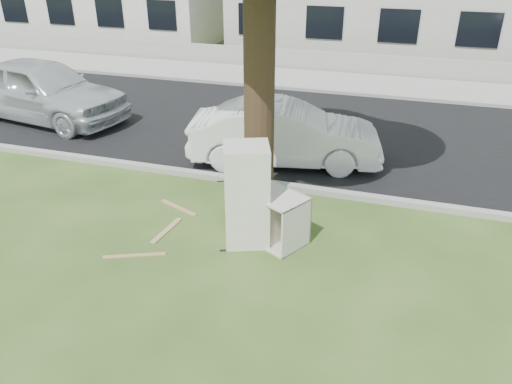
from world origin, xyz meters
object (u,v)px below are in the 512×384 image
(cabinet, at_px, (272,216))
(car_left, at_px, (43,90))
(fridge, at_px, (247,195))
(car_center, at_px, (285,134))

(cabinet, bearing_deg, car_left, -179.64)
(fridge, relative_size, car_left, 0.35)
(car_left, bearing_deg, fridge, -111.38)
(cabinet, distance_m, car_left, 8.63)
(cabinet, relative_size, car_center, 0.26)
(cabinet, relative_size, car_left, 0.22)
(fridge, relative_size, cabinet, 1.55)
(cabinet, height_order, car_center, car_center)
(cabinet, height_order, car_left, car_left)
(cabinet, xyz_separation_m, car_center, (-0.60, 3.14, 0.26))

